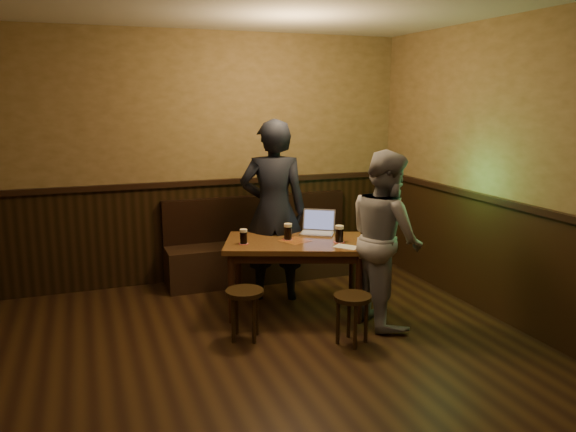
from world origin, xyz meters
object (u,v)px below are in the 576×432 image
(pint_mid, at_px, (288,232))
(person_grey, at_px, (386,238))
(laptop, at_px, (318,227))
(person_suit, at_px, (274,211))
(pint_right, at_px, (339,234))
(pub_table, at_px, (295,250))
(stool_right, at_px, (352,305))
(bench, at_px, (261,252))
(stool_left, at_px, (245,300))
(pint_left, at_px, (244,236))

(pint_mid, xyz_separation_m, person_grey, (0.74, -0.60, 0.01))
(laptop, xyz_separation_m, person_suit, (-0.40, 0.22, 0.16))
(pint_right, relative_size, person_grey, 0.10)
(pub_table, height_order, stool_right, pub_table)
(bench, distance_m, person_grey, 1.85)
(stool_left, xyz_separation_m, pint_left, (0.15, 0.53, 0.43))
(pub_table, relative_size, stool_left, 3.39)
(person_grey, bearing_deg, pub_table, 56.22)
(person_suit, bearing_deg, person_grey, 145.95)
(stool_right, bearing_deg, bench, 95.39)
(laptop, height_order, person_grey, person_grey)
(laptop, bearing_deg, stool_right, -64.64)
(pub_table, xyz_separation_m, person_suit, (-0.07, 0.43, 0.31))
(person_grey, bearing_deg, pint_right, 46.71)
(stool_left, relative_size, pint_mid, 2.77)
(pub_table, relative_size, stool_right, 3.51)
(pint_left, xyz_separation_m, pint_right, (0.88, -0.26, 0.01))
(person_suit, bearing_deg, pint_right, 143.34)
(pint_right, distance_m, person_grey, 0.46)
(stool_right, relative_size, laptop, 1.02)
(pub_table, bearing_deg, pint_right, -6.53)
(stool_right, distance_m, pint_mid, 1.07)
(person_suit, bearing_deg, laptop, 169.05)
(pint_left, relative_size, laptop, 0.34)
(bench, bearing_deg, person_suit, -96.15)
(laptop, xyz_separation_m, person_grey, (0.36, -0.75, 0.03))
(person_grey, bearing_deg, pint_left, 67.40)
(stool_right, bearing_deg, pint_right, 74.37)
(bench, xyz_separation_m, person_grey, (0.69, -1.65, 0.50))
(pub_table, xyz_separation_m, pint_mid, (-0.05, 0.07, 0.18))
(bench, bearing_deg, pub_table, -90.00)
(stool_left, xyz_separation_m, person_grey, (1.33, -0.07, 0.45))
(stool_left, relative_size, pint_left, 3.11)
(pint_left, bearing_deg, stool_left, -105.50)
(pub_table, distance_m, person_suit, 0.54)
(stool_left, xyz_separation_m, pint_right, (1.02, 0.27, 0.44))
(stool_right, bearing_deg, pub_table, 102.10)
(pint_mid, relative_size, pint_right, 0.97)
(stool_left, height_order, pint_left, pint_left)
(pint_left, xyz_separation_m, pint_mid, (0.45, 0.01, 0.01))
(stool_left, relative_size, person_suit, 0.24)
(pint_right, bearing_deg, pint_mid, 147.88)
(bench, height_order, person_suit, person_suit)
(bench, height_order, pint_mid, bench)
(bench, bearing_deg, stool_left, -112.28)
(pint_left, distance_m, person_suit, 0.58)
(pint_left, distance_m, pint_right, 0.92)
(stool_left, relative_size, pint_right, 2.70)
(pint_mid, height_order, person_suit, person_suit)
(stool_left, bearing_deg, pint_left, 74.50)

